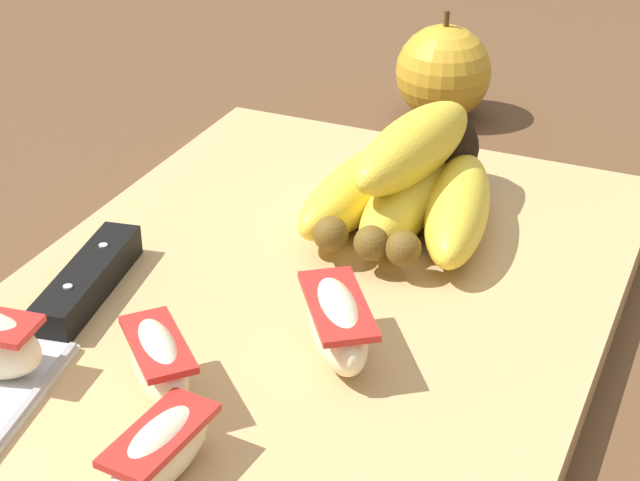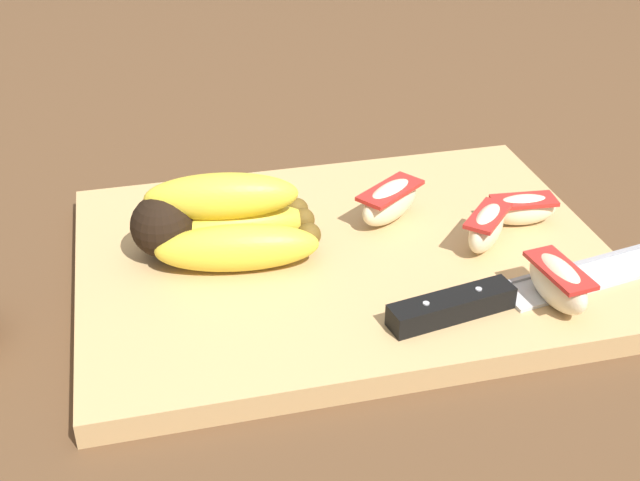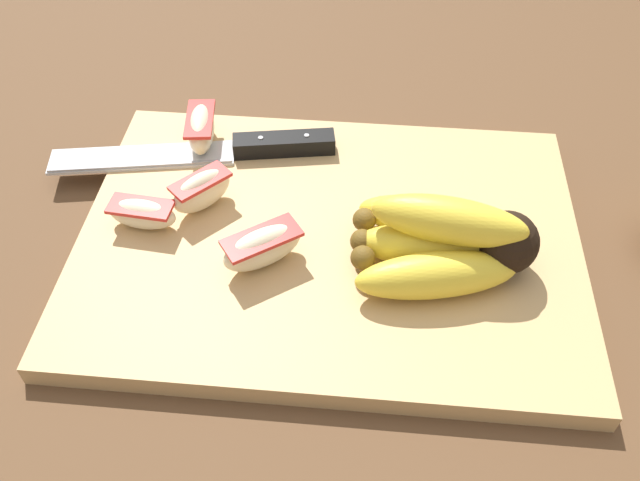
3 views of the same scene
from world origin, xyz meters
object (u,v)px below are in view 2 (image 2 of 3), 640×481
Objects in this scene: chefs_knife at (506,294)px; apple_wedge_extra at (486,227)px; banana_bunch at (221,222)px; apple_wedge_middle at (523,209)px; apple_wedge_near at (390,201)px; apple_wedge_far at (558,282)px.

chefs_knife is 0.08m from apple_wedge_extra.
banana_bunch is 0.55× the size of chefs_knife.
apple_wedge_middle is 0.06m from apple_wedge_extra.
chefs_knife is 3.85× the size of apple_wedge_near.
banana_bunch is at bearing -31.93° from chefs_knife.
apple_wedge_near is at bearing -44.11° from apple_wedge_extra.
apple_wedge_middle is at bearing -120.95° from chefs_knife.
apple_wedge_far reaches higher than chefs_knife.
apple_wedge_extra is (-0.06, 0.06, 0.00)m from apple_wedge_near.
chefs_knife is at bearing -19.73° from apple_wedge_far.
banana_bunch reaches higher than apple_wedge_far.
apple_wedge_extra is at bearing 167.24° from banana_bunch.
banana_bunch reaches higher than apple_wedge_extra.
banana_bunch is at bearing -12.76° from apple_wedge_extra.
apple_wedge_near is (0.05, -0.14, 0.01)m from chefs_knife.
apple_wedge_middle is 0.12m from apple_wedge_far.
apple_wedge_near reaches higher than chefs_knife.
apple_wedge_near is 0.17m from apple_wedge_far.
chefs_knife is at bearing 78.44° from apple_wedge_extra.
chefs_knife is at bearing 59.05° from apple_wedge_middle.
apple_wedge_far is at bearing 102.46° from apple_wedge_extra.
apple_wedge_extra is at bearing 31.59° from apple_wedge_middle.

